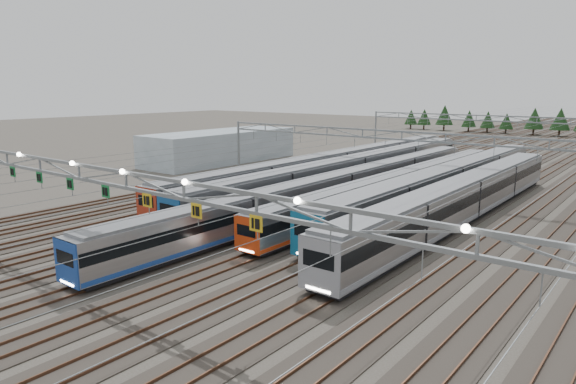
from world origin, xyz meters
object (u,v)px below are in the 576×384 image
Objects in this scene: gantry_near at (124,184)px; gantry_mid at (401,143)px; gantry_far at (505,124)px; west_shed at (221,146)px; train_b at (355,170)px; train_c at (341,187)px; train_f at (464,198)px; train_d at (402,185)px; train_a at (338,165)px; train_e at (449,182)px.

gantry_near is 40.12m from gantry_mid.
gantry_far is (0.00, 45.00, 0.00)m from gantry_mid.
gantry_mid is 45.00m from gantry_far.
gantry_mid is at bearing -90.00° from gantry_far.
gantry_near is at bearing -50.45° from west_shed.
train_b is at bearing 177.43° from gantry_mid.
west_shed is at bearing 155.36° from train_c.
train_f reaches higher than train_c.
train_d is at bearing -26.10° from train_b.
gantry_far is at bearing 45.30° from west_shed.
train_b is 7.93m from gantry_mid.
train_d is (4.50, 6.19, -0.10)m from train_c.
gantry_near is at bearing -80.58° from train_b.
gantry_far is 54.63m from west_shed.
train_a is 25.46m from train_f.
train_f is 0.91× the size of gantry_mid.
gantry_mid is at bearing 77.67° from train_c.
train_c is at bearing -56.06° from train_a.
train_a is 1.01× the size of train_c.
gantry_mid is (11.25, -3.08, 4.15)m from train_a.
train_c is at bearing -92.33° from gantry_far.
train_f reaches higher than train_a.
train_c is at bearing -173.83° from train_f.
train_a is 5.29m from train_b.
train_b is at bearing -98.59° from gantry_far.
train_e is (4.50, 3.05, 0.34)m from train_d.
train_a is at bearing 152.10° from train_f.
train_b is 1.17× the size of train_d.
train_c is at bearing -126.02° from train_d.
train_d is 1.06× the size of train_f.
west_shed reaches higher than train_b.
west_shed is at bearing 170.73° from gantry_mid.
train_a is 1.18× the size of train_e.
train_b is 32.15m from west_shed.
train_d is at bearing -28.02° from train_a.
train_e is 8.99m from train_f.
train_e is at bearing 80.13° from gantry_near.
gantry_near is (2.20, -29.82, 5.05)m from train_c.
west_shed is (-36.09, 16.55, 0.70)m from train_c.
train_c is 1.22× the size of train_d.
train_c is 2.21× the size of west_shed.
train_b is at bearing 153.90° from train_d.
west_shed reaches higher than train_d.
gantry_near is at bearing -90.07° from gantry_mid.
train_b is 1.13× the size of gantry_far.
train_b is at bearing -10.68° from west_shed.
train_b is at bearing -31.67° from train_a.
train_e is at bearing 120.05° from train_f.
train_e is (9.00, 9.24, 0.24)m from train_c.
train_a is 27.28m from west_shed.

